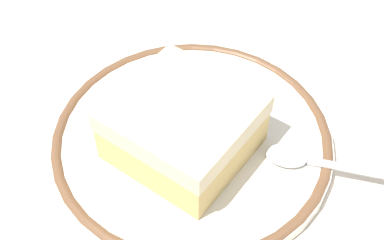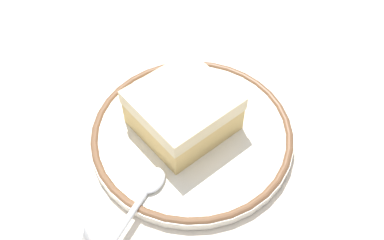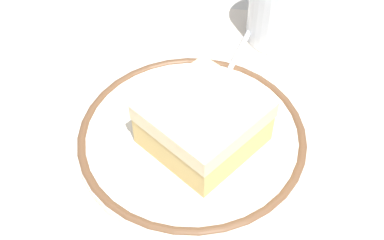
% 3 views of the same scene
% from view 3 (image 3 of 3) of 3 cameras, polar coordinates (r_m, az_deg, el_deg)
% --- Properties ---
extents(ground_plane, '(2.40, 2.40, 0.00)m').
position_cam_3_polar(ground_plane, '(0.52, 1.67, -0.57)').
color(ground_plane, '#B7B2A8').
extents(placemat, '(0.41, 0.34, 0.00)m').
position_cam_3_polar(placemat, '(0.52, 1.67, -0.51)').
color(placemat, beige).
rests_on(placemat, ground_plane).
extents(plate, '(0.23, 0.23, 0.01)m').
position_cam_3_polar(plate, '(0.50, -0.00, -1.85)').
color(plate, silver).
rests_on(plate, placemat).
extents(cake_slice, '(0.13, 0.13, 0.05)m').
position_cam_3_polar(cake_slice, '(0.47, 1.11, -0.31)').
color(cake_slice, '#DBB76B').
rests_on(cake_slice, plate).
extents(spoon, '(0.13, 0.04, 0.01)m').
position_cam_3_polar(spoon, '(0.56, 4.42, 6.03)').
color(spoon, silver).
rests_on(spoon, plate).
extents(cup, '(0.08, 0.08, 0.09)m').
position_cam_3_polar(cup, '(0.61, 10.22, 12.34)').
color(cup, silver).
rests_on(cup, placemat).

